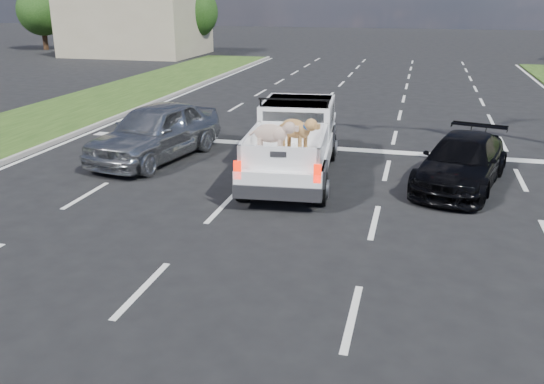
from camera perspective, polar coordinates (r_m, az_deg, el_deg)
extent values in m
plane|color=black|center=(9.36, -2.96, -10.92)|extent=(160.00, 160.00, 0.00)
cube|color=silver|center=(16.42, -14.33, 1.92)|extent=(0.12, 60.00, 0.01)
cube|color=silver|center=(15.10, -2.55, 1.01)|extent=(0.12, 60.00, 0.01)
cube|color=silver|center=(14.51, 10.79, -0.07)|extent=(0.12, 60.00, 0.01)
cube|color=silver|center=(14.75, 24.45, -1.17)|extent=(0.12, 60.00, 0.01)
cube|color=silver|center=(18.36, -24.13, 2.62)|extent=(0.15, 60.00, 0.01)
cube|color=silver|center=(18.49, 6.29, 4.30)|extent=(17.00, 0.45, 0.01)
cube|color=gray|center=(18.50, -24.77, 2.85)|extent=(0.15, 60.00, 0.14)
cube|color=tan|center=(49.22, -13.25, 15.66)|extent=(10.00, 8.00, 4.40)
cylinder|color=#332114|center=(56.20, -21.58, 14.08)|extent=(0.44, 0.44, 2.16)
sphere|color=#193B10|center=(56.10, -21.87, 16.32)|extent=(4.20, 4.20, 4.20)
cylinder|color=#332114|center=(52.96, -16.12, 14.41)|extent=(0.44, 0.44, 2.16)
sphere|color=#193B10|center=(52.85, -16.35, 16.81)|extent=(4.20, 4.20, 4.20)
cylinder|color=#332114|center=(49.44, -7.80, 14.68)|extent=(0.44, 0.44, 2.16)
sphere|color=#193B10|center=(49.33, -7.92, 17.25)|extent=(4.20, 4.20, 4.20)
cylinder|color=black|center=(13.62, -2.81, 0.71)|extent=(0.37, 0.82, 0.79)
cylinder|color=black|center=(13.38, 4.80, 0.33)|extent=(0.37, 0.82, 0.79)
cylinder|color=black|center=(17.25, -0.23, 4.68)|extent=(0.37, 0.82, 0.79)
cylinder|color=black|center=(17.07, 5.80, 4.42)|extent=(0.37, 0.82, 0.79)
cube|color=white|center=(15.26, 2.01, 3.89)|extent=(2.50, 5.68, 0.54)
cube|color=white|center=(16.35, 2.60, 7.49)|extent=(2.14, 2.57, 0.89)
cube|color=black|center=(15.20, 2.10, 6.73)|extent=(1.61, 0.19, 0.65)
cylinder|color=black|center=(15.22, 2.19, 9.14)|extent=(1.87, 0.23, 0.05)
cube|color=black|center=(14.03, 1.41, 3.55)|extent=(2.10, 2.82, 0.06)
cube|color=white|center=(14.09, -2.16, 4.88)|extent=(0.34, 2.65, 0.54)
cube|color=white|center=(13.87, 5.05, 4.59)|extent=(0.34, 2.65, 0.54)
cube|color=white|center=(12.72, 0.65, 3.33)|extent=(1.85, 0.26, 0.54)
cube|color=red|center=(12.73, -3.44, 2.20)|extent=(0.17, 0.08, 0.42)
cube|color=red|center=(12.49, 4.52, 1.83)|extent=(0.17, 0.08, 0.42)
cube|color=black|center=(12.80, 0.54, 0.02)|extent=(2.02, 0.50, 0.31)
imported|color=#A3A5AA|center=(17.40, -11.47, 5.91)|extent=(2.87, 5.18, 1.67)
imported|color=black|center=(15.37, 18.30, 2.84)|extent=(2.83, 4.70, 1.28)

